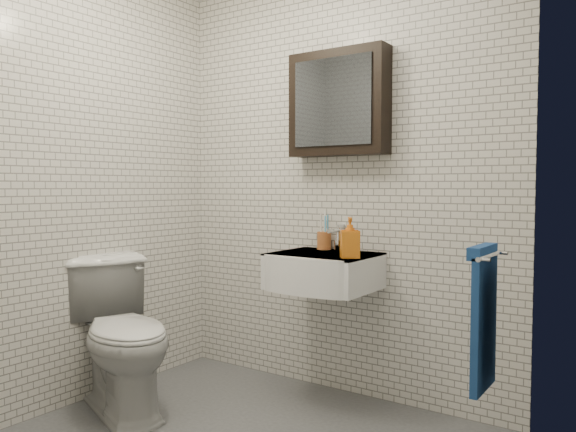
{
  "coord_description": "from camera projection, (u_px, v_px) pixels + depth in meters",
  "views": [
    {
      "loc": [
        1.66,
        -1.91,
        1.22
      ],
      "look_at": [
        0.03,
        0.45,
        1.07
      ],
      "focal_mm": 35.0,
      "sensor_mm": 36.0,
      "label": 1
    }
  ],
  "objects": [
    {
      "name": "towel_rail",
      "position": [
        484.0,
        312.0,
        2.23
      ],
      "size": [
        0.09,
        0.3,
        0.58
      ],
      "color": "silver",
      "rests_on": "room_shell"
    },
    {
      "name": "room_shell",
      "position": [
        225.0,
        132.0,
        2.49
      ],
      "size": [
        2.22,
        2.02,
        2.51
      ],
      "color": "silver",
      "rests_on": "ground"
    },
    {
      "name": "faucet",
      "position": [
        338.0,
        239.0,
        3.26
      ],
      "size": [
        0.06,
        0.2,
        0.15
      ],
      "color": "silver",
      "rests_on": "washbasin"
    },
    {
      "name": "soap_bottle",
      "position": [
        350.0,
        238.0,
        2.92
      ],
      "size": [
        0.13,
        0.14,
        0.21
      ],
      "primitive_type": "imported",
      "rotation": [
        0.0,
        0.0,
        0.62
      ],
      "color": "orange",
      "rests_on": "washbasin"
    },
    {
      "name": "washbasin",
      "position": [
        320.0,
        271.0,
        3.11
      ],
      "size": [
        0.55,
        0.5,
        0.2
      ],
      "color": "white",
      "rests_on": "room_shell"
    },
    {
      "name": "mirror_cabinet",
      "position": [
        338.0,
        103.0,
        3.21
      ],
      "size": [
        0.6,
        0.15,
        0.6
      ],
      "color": "black",
      "rests_on": "room_shell"
    },
    {
      "name": "toilet",
      "position": [
        122.0,
        335.0,
        3.05
      ],
      "size": [
        0.93,
        0.72,
        0.83
      ],
      "primitive_type": "imported",
      "rotation": [
        0.0,
        0.0,
        1.21
      ],
      "color": "silver",
      "rests_on": "ground"
    },
    {
      "name": "toothbrush_cup",
      "position": [
        324.0,
        240.0,
        3.32
      ],
      "size": [
        0.1,
        0.1,
        0.23
      ],
      "rotation": [
        0.0,
        0.0,
        0.29
      ],
      "color": "#AF5D2B",
      "rests_on": "washbasin"
    }
  ]
}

